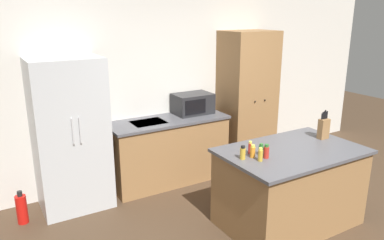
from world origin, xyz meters
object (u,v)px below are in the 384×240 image
object	(u,v)px
pantry_cabinet	(247,99)
spice_bottle_pale_salt	(250,148)
refrigerator	(70,135)
spice_bottle_amber_oil	(243,153)
microwave	(193,104)
spice_bottle_short_red	(260,155)
spice_bottle_tall_dark	(266,152)
knife_block	(324,128)
fire_extinguisher	(22,209)
spice_bottle_orange_cap	(261,150)
spice_bottle_green_herb	(253,152)

from	to	relation	value
pantry_cabinet	spice_bottle_pale_salt	size ratio (longest dim) A/B	15.00
refrigerator	spice_bottle_amber_oil	distance (m)	2.07
microwave	spice_bottle_short_red	size ratio (longest dim) A/B	3.87
microwave	spice_bottle_tall_dark	world-z (taller)	microwave
knife_block	fire_extinguisher	size ratio (longest dim) A/B	0.87
spice_bottle_amber_oil	spice_bottle_pale_salt	xyz separation A→B (m)	(0.16, 0.08, -0.00)
spice_bottle_orange_cap	spice_bottle_pale_salt	bearing A→B (deg)	127.67
spice_bottle_amber_oil	spice_bottle_green_herb	world-z (taller)	spice_bottle_amber_oil
spice_bottle_tall_dark	spice_bottle_orange_cap	xyz separation A→B (m)	(0.01, 0.09, -0.01)
spice_bottle_amber_oil	spice_bottle_orange_cap	bearing A→B (deg)	-2.39
spice_bottle_pale_salt	spice_bottle_tall_dark	bearing A→B (deg)	-70.86
microwave	knife_block	distance (m)	1.85
spice_bottle_orange_cap	spice_bottle_green_herb	bearing A→B (deg)	-177.43
spice_bottle_amber_oil	spice_bottle_orange_cap	size ratio (longest dim) A/B	1.15
knife_block	spice_bottle_tall_dark	size ratio (longest dim) A/B	2.32
knife_block	spice_bottle_amber_oil	world-z (taller)	knife_block
knife_block	refrigerator	bearing A→B (deg)	148.49
pantry_cabinet	spice_bottle_green_herb	world-z (taller)	pantry_cabinet
spice_bottle_tall_dark	spice_bottle_short_red	distance (m)	0.11
refrigerator	fire_extinguisher	xyz separation A→B (m)	(-0.64, -0.11, -0.74)
pantry_cabinet	spice_bottle_amber_oil	world-z (taller)	pantry_cabinet
knife_block	fire_extinguisher	distance (m)	3.59
microwave	refrigerator	bearing A→B (deg)	-176.39
spice_bottle_green_herb	refrigerator	bearing A→B (deg)	132.22
spice_bottle_tall_dark	spice_bottle_green_herb	xyz separation A→B (m)	(-0.11, 0.08, -0.01)
spice_bottle_short_red	fire_extinguisher	xyz separation A→B (m)	(-2.09, 1.60, -0.78)
knife_block	spice_bottle_green_herb	bearing A→B (deg)	-177.79
knife_block	spice_bottle_short_red	world-z (taller)	knife_block
spice_bottle_tall_dark	spice_bottle_short_red	bearing A→B (deg)	-163.76
microwave	spice_bottle_amber_oil	bearing A→B (deg)	-103.80
spice_bottle_green_herb	spice_bottle_pale_salt	world-z (taller)	spice_bottle_pale_salt
spice_bottle_orange_cap	fire_extinguisher	size ratio (longest dim) A/B	0.32
knife_block	spice_bottle_amber_oil	xyz separation A→B (m)	(-1.21, -0.03, -0.06)
refrigerator	spice_bottle_orange_cap	bearing A→B (deg)	-45.49
knife_block	spice_bottle_pale_salt	xyz separation A→B (m)	(-1.04, 0.05, -0.06)
spice_bottle_amber_oil	fire_extinguisher	distance (m)	2.58
pantry_cabinet	spice_bottle_green_herb	distance (m)	2.03
pantry_cabinet	knife_block	xyz separation A→B (m)	(-0.13, -1.58, -0.01)
refrigerator	knife_block	bearing A→B (deg)	-31.51
spice_bottle_tall_dark	spice_bottle_pale_salt	xyz separation A→B (m)	(-0.06, 0.18, -0.00)
spice_bottle_tall_dark	spice_bottle_amber_oil	xyz separation A→B (m)	(-0.22, 0.10, -0.00)
spice_bottle_tall_dark	fire_extinguisher	bearing A→B (deg)	144.45
spice_bottle_short_red	refrigerator	bearing A→B (deg)	130.35
refrigerator	fire_extinguisher	size ratio (longest dim) A/B	4.65
refrigerator	spice_bottle_tall_dark	size ratio (longest dim) A/B	12.40
spice_bottle_green_herb	pantry_cabinet	bearing A→B (deg)	53.18
microwave	spice_bottle_pale_salt	world-z (taller)	microwave
pantry_cabinet	spice_bottle_orange_cap	xyz separation A→B (m)	(-1.10, -1.62, -0.08)
refrigerator	spice_bottle_pale_salt	xyz separation A→B (m)	(1.50, -1.50, 0.04)
knife_block	spice_bottle_short_red	bearing A→B (deg)	-171.82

